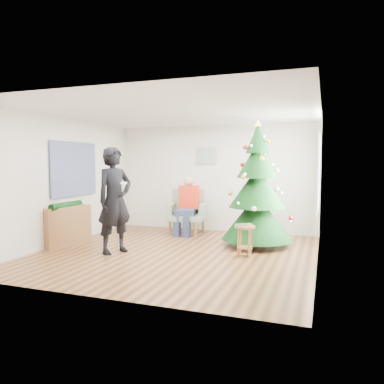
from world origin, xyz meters
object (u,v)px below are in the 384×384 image
at_px(armchair, 187,217).
at_px(standing_man, 115,200).
at_px(christmas_tree, 257,189).
at_px(console, 67,226).
at_px(stool, 245,241).

bearing_deg(armchair, standing_man, -118.52).
bearing_deg(christmas_tree, armchair, 157.46).
bearing_deg(christmas_tree, console, -160.80).
relative_size(standing_man, console, 1.97).
bearing_deg(stool, standing_man, -167.60).
relative_size(christmas_tree, console, 2.55).
bearing_deg(console, stool, 21.99).
relative_size(armchair, standing_man, 0.53).
bearing_deg(armchair, console, -146.11).
bearing_deg(console, armchair, 64.19).
xyz_separation_m(stool, console, (-3.59, -0.30, 0.11)).
bearing_deg(christmas_tree, stool, -92.71).
distance_m(christmas_tree, standing_man, 2.81).
bearing_deg(stool, console, -175.15).
xyz_separation_m(christmas_tree, standing_man, (-2.38, -1.48, -0.16)).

